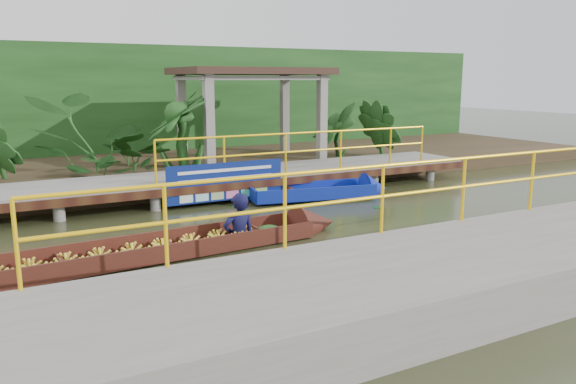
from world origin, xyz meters
name	(u,v)px	position (x,y,z in m)	size (l,w,h in m)	color
ground	(247,233)	(0.00, 0.00, 0.00)	(80.00, 80.00, 0.00)	#293018
land_strip	(145,168)	(0.00, 7.50, 0.23)	(30.00, 8.00, 0.45)	#302618
far_dock	(189,180)	(0.02, 3.43, 0.48)	(16.00, 2.06, 1.66)	slate
near_dock	(446,277)	(1.00, -4.20, 0.30)	(18.00, 2.40, 1.73)	slate
pavilion	(251,81)	(3.00, 6.30, 2.82)	(4.40, 3.00, 3.00)	slate
foliage_backdrop	(124,105)	(0.00, 10.00, 2.00)	(30.00, 0.80, 4.00)	#153B13
vendor_boat	(142,244)	(-2.12, -0.63, 0.25)	(8.46, 1.35, 2.03)	#3B1610
moored_blue_boat	(344,191)	(3.49, 1.90, 0.15)	(3.63, 1.53, 0.84)	navy
blue_banner	(226,181)	(0.61, 2.48, 0.56)	(2.83, 0.04, 0.88)	navy
tropical_plants	(177,133)	(0.35, 5.30, 1.44)	(14.58, 1.58, 1.97)	#153B13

